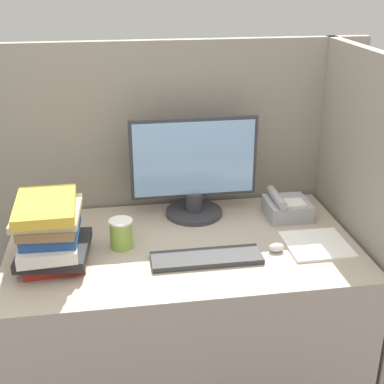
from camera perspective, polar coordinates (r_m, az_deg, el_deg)
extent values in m
cube|color=gray|center=(2.42, -2.37, -1.11)|extent=(1.72, 0.04, 1.43)
cube|color=gray|center=(2.26, 16.63, -3.91)|extent=(0.04, 0.82, 1.43)
cube|color=tan|center=(2.24, -0.93, -13.72)|extent=(1.32, 0.76, 0.73)
cylinder|color=#333338|center=(2.27, 0.21, -2.18)|extent=(0.24, 0.24, 0.02)
cylinder|color=#333338|center=(2.25, 0.22, -1.05)|extent=(0.07, 0.07, 0.08)
cube|color=#333338|center=(2.18, 0.20, 3.65)|extent=(0.52, 0.02, 0.34)
cube|color=#8CB7E5|center=(2.17, 0.24, 3.57)|extent=(0.50, 0.01, 0.31)
cube|color=#333333|center=(1.93, 1.56, -7.05)|extent=(0.40, 0.12, 0.02)
ellipsoid|color=silver|center=(2.01, 9.00, -5.87)|extent=(0.06, 0.04, 0.03)
cylinder|color=#8CB247|center=(2.01, -7.56, -4.53)|extent=(0.08, 0.08, 0.10)
cylinder|color=white|center=(1.99, -7.64, -3.11)|extent=(0.09, 0.09, 0.01)
cube|color=maroon|center=(1.99, -14.51, -6.76)|extent=(0.23, 0.26, 0.03)
cube|color=#262628|center=(1.97, -14.47, -5.96)|extent=(0.26, 0.29, 0.03)
cube|color=silver|center=(1.94, -15.14, -5.12)|extent=(0.22, 0.31, 0.04)
cube|color=#264C8C|center=(1.92, -14.78, -4.04)|extent=(0.19, 0.24, 0.04)
cube|color=olive|center=(1.91, -14.90, -3.01)|extent=(0.21, 0.27, 0.03)
cube|color=#C6B78C|center=(1.91, -15.17, -2.15)|extent=(0.23, 0.28, 0.02)
cube|color=gold|center=(1.89, -15.37, -1.47)|extent=(0.21, 0.29, 0.04)
cube|color=#99999E|center=(2.28, 10.12, -1.74)|extent=(0.18, 0.18, 0.07)
cube|color=white|center=(2.25, 10.89, -1.06)|extent=(0.08, 0.08, 0.00)
cylinder|color=#99999E|center=(2.24, 9.03, -0.59)|extent=(0.04, 0.18, 0.04)
cube|color=white|center=(2.08, 13.15, -5.48)|extent=(0.23, 0.23, 0.01)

